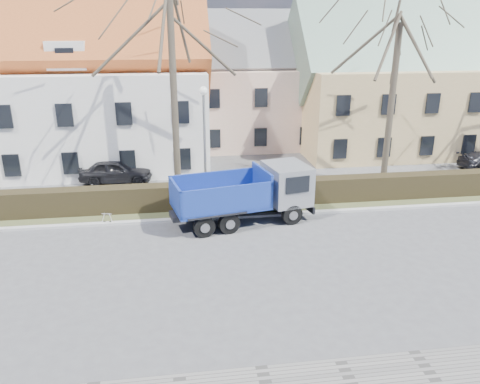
{
  "coord_description": "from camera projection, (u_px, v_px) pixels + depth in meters",
  "views": [
    {
      "loc": [
        -2.03,
        -16.26,
        8.89
      ],
      "look_at": [
        0.81,
        3.84,
        1.6
      ],
      "focal_mm": 35.0,
      "sensor_mm": 36.0,
      "label": 1
    }
  ],
  "objects": [
    {
      "name": "building_pink",
      "position": [
        252.0,
        91.0,
        36.24
      ],
      "size": [
        10.8,
        8.8,
        8.0
      ],
      "primitive_type": null,
      "color": "beige",
      "rests_on": "ground"
    },
    {
      "name": "grass_strip",
      "position": [
        218.0,
        206.0,
        24.19
      ],
      "size": [
        80.0,
        3.0,
        0.1
      ],
      "primitive_type": "cube",
      "color": "#454B2A",
      "rests_on": "ground"
    },
    {
      "name": "curb_far",
      "position": [
        221.0,
        217.0,
        22.69
      ],
      "size": [
        80.0,
        0.3,
        0.12
      ],
      "primitive_type": "cube",
      "color": "#A8A7A6",
      "rests_on": "ground"
    },
    {
      "name": "dump_truck",
      "position": [
        238.0,
        196.0,
        21.82
      ],
      "size": [
        7.16,
        3.81,
        2.72
      ],
      "primitive_type": null,
      "rotation": [
        0.0,
        0.0,
        0.2
      ],
      "color": "navy",
      "rests_on": "ground"
    },
    {
      "name": "building_yellow",
      "position": [
        416.0,
        90.0,
        34.93
      ],
      "size": [
        18.8,
        10.8,
        8.5
      ],
      "primitive_type": null,
      "color": "tan",
      "rests_on": "ground"
    },
    {
      "name": "hedge",
      "position": [
        218.0,
        196.0,
        23.8
      ],
      "size": [
        60.0,
        0.9,
        1.3
      ],
      "primitive_type": "cube",
      "color": "black",
      "rests_on": "ground"
    },
    {
      "name": "cart_frame",
      "position": [
        103.0,
        218.0,
        21.99
      ],
      "size": [
        0.73,
        0.52,
        0.61
      ],
      "primitive_type": null,
      "rotation": [
        0.0,
        0.0,
        -0.22
      ],
      "color": "silver",
      "rests_on": "ground"
    },
    {
      "name": "ground",
      "position": [
        233.0,
        264.0,
        18.42
      ],
      "size": [
        120.0,
        120.0,
        0.0
      ],
      "primitive_type": "plane",
      "color": "#4E4E51"
    },
    {
      "name": "tree_2",
      "position": [
        393.0,
        90.0,
        25.8
      ],
      "size": [
        8.0,
        8.0,
        11.0
      ],
      "primitive_type": null,
      "color": "#41392D",
      "rests_on": "ground"
    },
    {
      "name": "tree_1",
      "position": [
        173.0,
        78.0,
        23.94
      ],
      "size": [
        9.2,
        9.2,
        12.65
      ],
      "primitive_type": null,
      "color": "#41392D",
      "rests_on": "ground"
    },
    {
      "name": "parked_car_a",
      "position": [
        116.0,
        171.0,
        27.71
      ],
      "size": [
        4.32,
        2.04,
        1.43
      ],
      "primitive_type": "imported",
      "rotation": [
        0.0,
        0.0,
        1.49
      ],
      "color": "black",
      "rests_on": "ground"
    },
    {
      "name": "building_white",
      "position": [
        1.0,
        93.0,
        30.02
      ],
      "size": [
        26.8,
        10.8,
        9.5
      ],
      "primitive_type": null,
      "color": "white",
      "rests_on": "ground"
    },
    {
      "name": "streetlight",
      "position": [
        205.0,
        146.0,
        23.84
      ],
      "size": [
        0.48,
        0.48,
        6.11
      ],
      "primitive_type": null,
      "color": "gray",
      "rests_on": "ground"
    }
  ]
}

